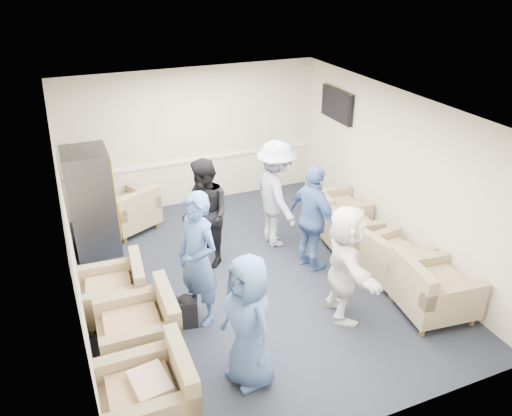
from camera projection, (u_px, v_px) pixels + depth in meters
name	position (u px, v px, depth m)	size (l,w,h in m)	color
floor	(252.00, 278.00, 7.80)	(6.00, 6.00, 0.00)	black
ceiling	(251.00, 109.00, 6.58)	(6.00, 6.00, 0.00)	silver
back_wall	(193.00, 138.00, 9.67)	(5.00, 0.02, 2.70)	beige
front_wall	(370.00, 328.00, 4.72)	(5.00, 0.02, 2.70)	beige
left_wall	(69.00, 233.00, 6.34)	(0.02, 6.00, 2.70)	beige
right_wall	(395.00, 174.00, 8.05)	(0.02, 6.00, 2.70)	beige
chair_rail	(195.00, 160.00, 9.85)	(4.98, 0.04, 0.06)	white
tv	(337.00, 105.00, 9.20)	(0.10, 1.00, 0.58)	black
armchair_left_near	(154.00, 397.00, 5.22)	(0.94, 0.94, 0.75)	#8B7959
armchair_left_mid	(143.00, 330.00, 6.16)	(0.95, 0.95, 0.75)	#8B7959
armchair_left_far	(118.00, 293.00, 6.89)	(0.92, 0.92, 0.69)	#8B7959
armchair_right_near	(430.00, 291.00, 6.87)	(1.05, 1.05, 0.76)	#8B7959
armchair_right_midnear	(390.00, 261.00, 7.60)	(0.99, 0.99, 0.70)	#8B7959
armchair_right_midfar	(347.00, 230.00, 8.48)	(0.93, 0.93, 0.67)	#8B7959
armchair_right_far	(334.00, 213.00, 8.98)	(0.96, 0.96, 0.73)	#8B7959
armchair_corner	(130.00, 212.00, 9.03)	(1.19, 1.19, 0.71)	#8B7959
vending_machine	(92.00, 202.00, 8.19)	(0.73, 0.84, 1.78)	#4D4E54
backpack	(186.00, 310.00, 6.70)	(0.32, 0.26, 0.50)	black
pillow	(150.00, 384.00, 5.13)	(0.47, 0.36, 0.14)	beige
person_front_left	(249.00, 322.00, 5.58)	(0.82, 0.53, 1.68)	#4362A0
person_mid_left	(198.00, 260.00, 6.52)	(0.69, 0.45, 1.90)	#4362A0
person_back_left	(205.00, 214.00, 7.81)	(0.86, 0.67, 1.78)	black
person_back_right	(276.00, 195.00, 8.35)	(1.20, 0.69, 1.86)	silver
person_mid_right	(313.00, 219.00, 7.69)	(1.03, 0.43, 1.75)	#4362A0
person_front_right	(345.00, 263.00, 6.64)	(1.56, 0.50, 1.68)	white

